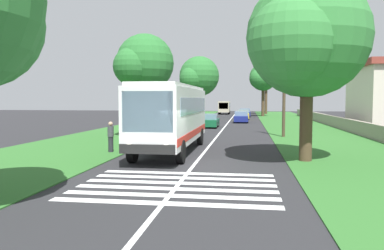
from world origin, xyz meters
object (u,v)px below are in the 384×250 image
(roadside_tree_left_0, at_px, (198,77))
(roadside_tree_right_1, at_px, (266,75))
(roadside_tree_left_1, at_px, (144,65))
(pedestrian, at_px, (111,136))
(trailing_car_0, at_px, (210,121))
(roadside_tree_right_0, at_px, (262,78))
(trailing_car_3, at_px, (245,113))
(trailing_car_1, at_px, (241,117))
(trailing_car_2, at_px, (243,115))
(roadside_tree_right_2, at_px, (304,40))
(coach_bus, at_px, (172,114))
(trailing_minibus_0, at_px, (224,106))
(utility_pole, at_px, (284,80))

(roadside_tree_left_0, bearing_deg, roadside_tree_right_1, -31.80)
(roadside_tree_left_0, distance_m, roadside_tree_left_1, 30.32)
(roadside_tree_right_1, relative_size, pedestrian, 5.96)
(roadside_tree_right_1, bearing_deg, roadside_tree_left_0, 148.20)
(trailing_car_0, bearing_deg, roadside_tree_right_0, -13.37)
(trailing_car_3, xyz_separation_m, roadside_tree_right_1, (13.11, -3.95, 7.08))
(trailing_car_1, relative_size, trailing_car_2, 1.00)
(trailing_car_0, height_order, trailing_car_1, same)
(roadside_tree_left_0, relative_size, roadside_tree_right_2, 1.10)
(roadside_tree_right_1, bearing_deg, coach_bus, 172.15)
(trailing_minibus_0, relative_size, roadside_tree_right_0, 0.66)
(coach_bus, distance_m, trailing_car_2, 36.16)
(trailing_car_3, bearing_deg, trailing_car_1, 178.52)
(trailing_minibus_0, relative_size, utility_pole, 0.70)
(trailing_car_2, xyz_separation_m, roadside_tree_left_0, (2.56, 6.97, 5.68))
(trailing_car_2, distance_m, roadside_tree_right_0, 12.11)
(trailing_car_0, bearing_deg, trailing_car_2, -11.05)
(trailing_car_3, height_order, roadside_tree_right_2, roadside_tree_right_2)
(trailing_car_3, distance_m, roadside_tree_left_1, 36.38)
(trailing_car_2, bearing_deg, roadside_tree_left_0, 69.81)
(trailing_car_0, distance_m, roadside_tree_right_1, 38.90)
(roadside_tree_left_0, xyz_separation_m, roadside_tree_right_1, (18.01, -11.16, 1.40))
(trailing_car_2, distance_m, utility_pole, 27.04)
(trailing_minibus_0, relative_size, roadside_tree_left_1, 0.75)
(trailing_car_3, distance_m, utility_pole, 34.38)
(roadside_tree_left_0, xyz_separation_m, pedestrian, (-39.35, -0.04, -5.44))
(trailing_car_0, bearing_deg, roadside_tree_left_0, 10.63)
(trailing_car_0, xyz_separation_m, roadside_tree_left_0, (19.51, 3.66, 5.68))
(coach_bus, distance_m, roadside_tree_right_2, 8.04)
(trailing_car_2, distance_m, roadside_tree_left_1, 29.16)
(roadside_tree_right_2, bearing_deg, roadside_tree_right_1, -1.00)
(trailing_car_1, xyz_separation_m, roadside_tree_right_1, (28.49, -4.35, 7.08))
(roadside_tree_right_2, bearing_deg, pedestrian, 80.76)
(coach_bus, height_order, pedestrian, coach_bus)
(trailing_car_2, bearing_deg, trailing_car_3, -1.83)
(trailing_car_0, distance_m, trailing_car_2, 17.26)
(pedestrian, bearing_deg, roadside_tree_left_1, 3.31)
(trailing_car_0, distance_m, pedestrian, 20.17)
(roadside_tree_right_1, bearing_deg, roadside_tree_right_2, 179.00)
(roadside_tree_right_0, bearing_deg, trailing_car_2, 162.85)
(trailing_car_1, xyz_separation_m, utility_pole, (-18.64, -3.56, 3.81))
(trailing_minibus_0, distance_m, roadside_tree_right_0, 12.56)
(coach_bus, distance_m, trailing_minibus_0, 55.18)
(coach_bus, bearing_deg, trailing_car_1, -6.99)
(trailing_minibus_0, distance_m, roadside_tree_right_2, 58.24)
(roadside_tree_right_1, bearing_deg, trailing_car_3, 163.22)
(roadside_tree_left_0, relative_size, roadside_tree_right_1, 0.95)
(trailing_car_2, xyz_separation_m, utility_pole, (-26.55, -3.40, 3.81))
(roadside_tree_left_1, bearing_deg, coach_bus, -154.80)
(coach_bus, distance_m, roadside_tree_left_1, 9.71)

